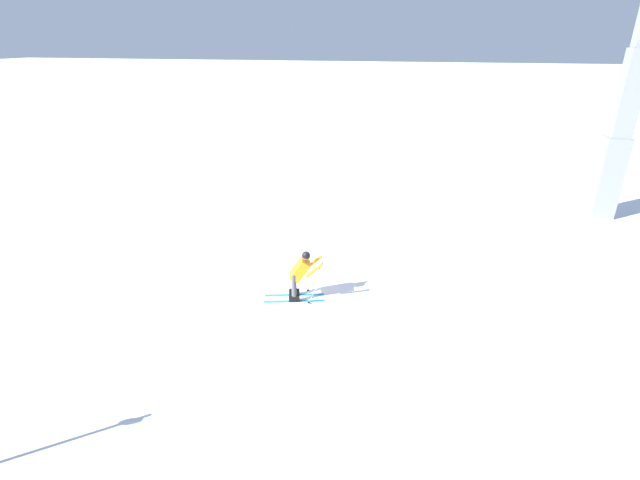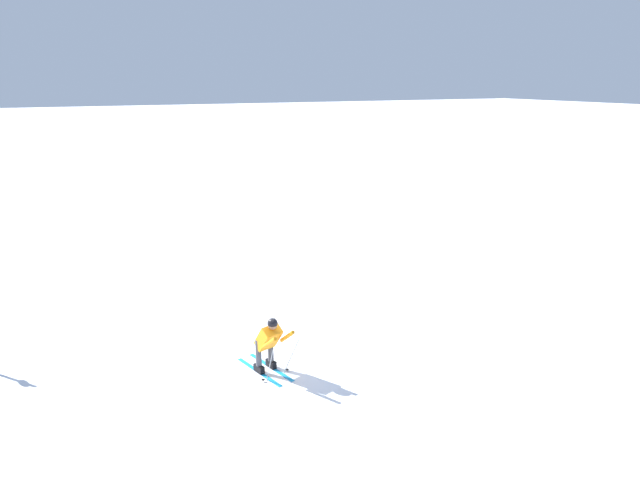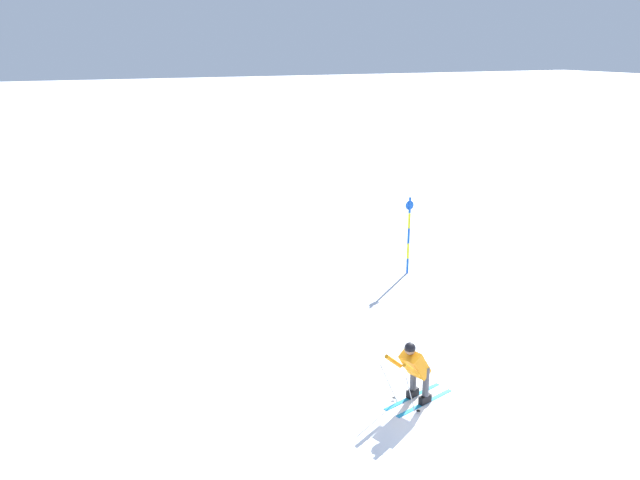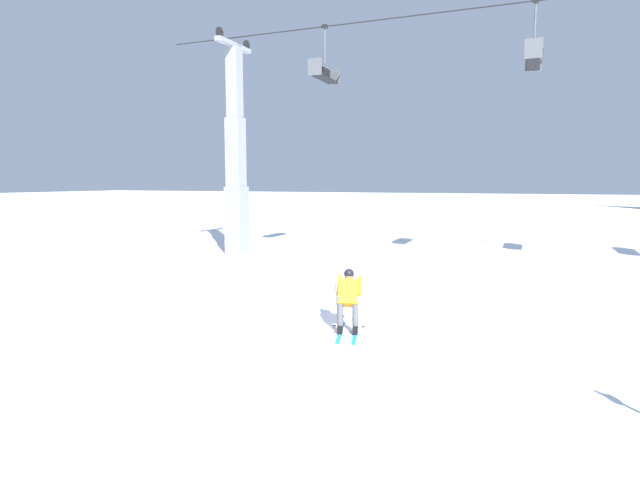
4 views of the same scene
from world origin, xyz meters
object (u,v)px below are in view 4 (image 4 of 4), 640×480
at_px(chairlift_seat_nearest, 323,72).
at_px(chairlift_seat_second, 531,56).
at_px(skier_carving_main, 348,297).
at_px(lift_tower_near, 236,165).

height_order(chairlift_seat_nearest, chairlift_seat_second, same).
xyz_separation_m(skier_carving_main, chairlift_seat_second, (3.34, 9.57, 6.82)).
bearing_deg(chairlift_seat_nearest, chairlift_seat_second, -0.00).
distance_m(skier_carving_main, lift_tower_near, 13.29).
bearing_deg(skier_carving_main, lift_tower_near, 132.10).
relative_size(lift_tower_near, chairlift_seat_nearest, 4.46).
bearing_deg(lift_tower_near, skier_carving_main, -47.90).
xyz_separation_m(chairlift_seat_nearest, chairlift_seat_second, (7.81, -0.00, -0.06)).
distance_m(chairlift_seat_nearest, chairlift_seat_second, 7.81).
xyz_separation_m(skier_carving_main, chairlift_seat_nearest, (-4.47, 9.57, 6.88)).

